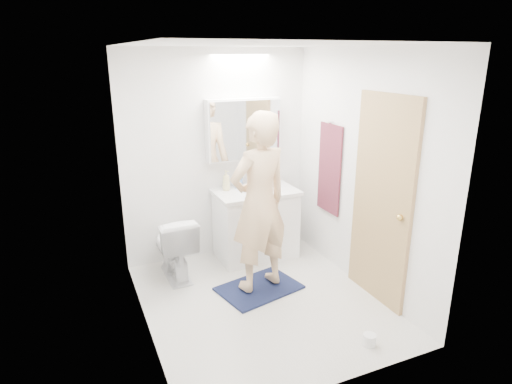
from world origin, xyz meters
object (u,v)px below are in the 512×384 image
person (259,203)px  soap_bottle_a (226,180)px  vanity_cabinet (256,225)px  medicine_cabinet (243,129)px  toilet (174,246)px  toilet_paper_roll (369,340)px  toothbrush_cup (269,181)px  soap_bottle_b (239,180)px

person → soap_bottle_a: person is taller
vanity_cabinet → soap_bottle_a: soap_bottle_a is taller
person → medicine_cabinet: bearing=-116.3°
soap_bottle_a → person: bearing=-89.0°
vanity_cabinet → medicine_cabinet: medicine_cabinet is taller
toilet → person: 1.12m
soap_bottle_a → toilet_paper_roll: size_ratio=2.12×
medicine_cabinet → toilet_paper_roll: medicine_cabinet is taller
toothbrush_cup → vanity_cabinet: bearing=-147.1°
toilet → medicine_cabinet: bearing=-162.0°
person → vanity_cabinet: bearing=-124.0°
person → soap_bottle_b: person is taller
toothbrush_cup → soap_bottle_b: bearing=177.0°
medicine_cabinet → soap_bottle_a: size_ratio=3.78×
soap_bottle_a → toothbrush_cup: size_ratio=2.43×
soap_bottle_b → toilet: bearing=-161.4°
medicine_cabinet → soap_bottle_b: 0.60m
medicine_cabinet → soap_bottle_a: medicine_cabinet is taller
soap_bottle_b → toothbrush_cup: (0.38, -0.02, -0.04)m
person → soap_bottle_b: bearing=-112.3°
soap_bottle_b → toilet_paper_roll: 2.31m
soap_bottle_a → soap_bottle_b: 0.18m
soap_bottle_b → soap_bottle_a: bearing=-170.1°
person → toilet_paper_roll: 1.57m
toilet → person: person is taller
medicine_cabinet → soap_bottle_b: size_ratio=4.91×
medicine_cabinet → toilet: (-0.95, -0.33, -1.14)m
vanity_cabinet → toilet_paper_roll: size_ratio=8.18×
soap_bottle_a → toilet_paper_roll: (0.49, -2.10, -0.89)m
person → toilet: bearing=-54.0°
toilet → toilet_paper_roll: toilet is taller
toilet → toilet_paper_roll: bearing=122.1°
soap_bottle_a → vanity_cabinet: bearing=-26.2°
vanity_cabinet → soap_bottle_b: 0.57m
person → soap_bottle_b: 0.94m
medicine_cabinet → toilet: bearing=-161.1°
person → soap_bottle_b: (0.15, 0.92, -0.03)m
vanity_cabinet → person: (-0.29, -0.74, 0.55)m
toothbrush_cup → toilet_paper_roll: 2.26m
person → soap_bottle_a: bearing=-101.8°
toilet_paper_roll → vanity_cabinet: bearing=95.3°
vanity_cabinet → soap_bottle_b: soap_bottle_b is taller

